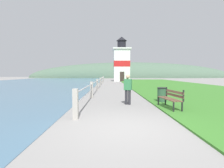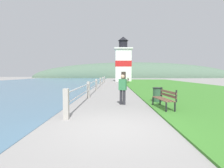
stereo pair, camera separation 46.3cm
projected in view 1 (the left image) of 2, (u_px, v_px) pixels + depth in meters
ground_plane at (126, 128)px, 5.16m from camera, size 160.00×160.00×0.00m
grass_verge at (175, 86)px, 21.88m from camera, size 12.00×49.95×0.06m
seawall_railing at (99, 82)px, 19.72m from camera, size 0.18×27.48×1.08m
park_bench_near at (171, 97)px, 7.90m from camera, size 0.66×1.66×0.94m
park_bench_midway at (126, 80)px, 28.83m from camera, size 0.55×1.63×0.94m
lighthouse at (122, 62)px, 36.75m from camera, size 3.73×3.73×9.34m
person_strolling at (128, 88)px, 9.05m from camera, size 0.43×0.33×1.56m
trash_bin at (162, 95)px, 9.69m from camera, size 0.54×0.54×0.84m
distant_hillside at (131, 78)px, 68.45m from camera, size 80.00×16.00×12.00m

